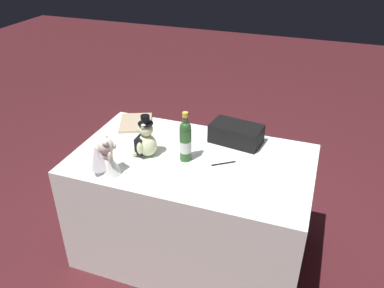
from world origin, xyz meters
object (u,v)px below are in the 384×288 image
guestbook (136,123)px  teddy_bear_bride (105,158)px  teddy_bear_groom (145,141)px  gift_case_black (236,134)px  champagne_bottle (185,140)px  signing_pen (224,163)px

guestbook → teddy_bear_bride: bearing=-102.3°
teddy_bear_groom → teddy_bear_bride: (-0.13, -0.26, 0.00)m
gift_case_black → guestbook: bearing=179.3°
champagne_bottle → guestbook: 0.61m
champagne_bottle → signing_pen: 0.27m
signing_pen → guestbook: guestbook is taller
signing_pen → guestbook: (-0.74, 0.29, 0.01)m
teddy_bear_bride → signing_pen: (0.62, 0.32, -0.10)m
signing_pen → gift_case_black: size_ratio=0.38×
signing_pen → guestbook: size_ratio=0.47×
signing_pen → teddy_bear_groom: bearing=-172.7°
teddy_bear_bride → signing_pen: 0.70m
teddy_bear_groom → gift_case_black: size_ratio=0.78×
champagne_bottle → guestbook: champagne_bottle is taller
teddy_bear_groom → signing_pen: (0.49, 0.06, -0.09)m
teddy_bear_groom → guestbook: teddy_bear_groom is taller
champagne_bottle → gift_case_black: (0.24, 0.31, -0.07)m
teddy_bear_groom → signing_pen: 0.50m
teddy_bear_groom → signing_pen: teddy_bear_groom is taller
signing_pen → teddy_bear_bride: bearing=-152.5°
teddy_bear_groom → champagne_bottle: 0.26m
signing_pen → gift_case_black: bearing=90.1°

